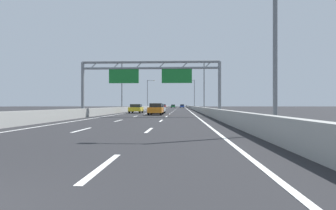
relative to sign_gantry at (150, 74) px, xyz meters
The scene contains 52 objects.
ground_plane 70.28m from the sign_gantry, 90.00° to the left, with size 260.00×260.00×0.00m, color #262628.
lane_dash_left_1 18.13m from the sign_gantry, 95.89° to the right, with size 0.16×3.00×0.01m, color white.
lane_dash_left_2 9.83m from the sign_gantry, 102.08° to the right, with size 0.16×3.00×0.01m, color white.
lane_dash_left_3 5.16m from the sign_gantry, 161.13° to the left, with size 0.16×3.00×0.01m, color white.
lane_dash_left_4 10.89m from the sign_gantry, 100.57° to the left, with size 0.16×3.00×0.01m, color white.
lane_dash_left_5 19.30m from the sign_gantry, 95.51° to the left, with size 0.16×3.00×0.01m, color white.
lane_dash_left_6 28.08m from the sign_gantry, 93.72° to the left, with size 0.16×3.00×0.01m, color white.
lane_dash_left_7 36.97m from the sign_gantry, 92.81° to the left, with size 0.16×3.00×0.01m, color white.
lane_dash_left_8 45.90m from the sign_gantry, 92.25° to the left, with size 0.16×3.00×0.01m, color white.
lane_dash_left_9 54.85m from the sign_gantry, 91.88° to the left, with size 0.16×3.00×0.01m, color white.
lane_dash_left_10 63.82m from the sign_gantry, 91.62° to the left, with size 0.16×3.00×0.01m, color white.
lane_dash_left_11 72.79m from the sign_gantry, 91.42° to the left, with size 0.16×3.00×0.01m, color white.
lane_dash_left_12 81.77m from the sign_gantry, 91.26° to the left, with size 0.16×3.00×0.01m, color white.
lane_dash_left_13 90.76m from the sign_gantry, 91.13° to the left, with size 0.16×3.00×0.01m, color white.
lane_dash_left_14 99.74m from the sign_gantry, 91.03° to the left, with size 0.16×3.00×0.01m, color white.
lane_dash_left_15 108.73m from the sign_gantry, 90.95° to the left, with size 0.16×3.00×0.01m, color white.
lane_dash_left_16 117.72m from the sign_gantry, 90.87° to the left, with size 0.16×3.00×0.01m, color white.
lane_dash_left_17 126.72m from the sign_gantry, 90.81° to the left, with size 0.16×3.00×0.01m, color white.
lane_dash_right_0 26.88m from the sign_gantry, 86.09° to the right, with size 0.16×3.00×0.01m, color white.
lane_dash_right_1 18.13m from the sign_gantry, 84.07° to the right, with size 0.16×3.00×0.01m, color white.
lane_dash_right_2 9.83m from the sign_gantry, 77.85° to the right, with size 0.16×3.00×0.01m, color white.
lane_dash_right_3 5.16m from the sign_gantry, 18.76° to the left, with size 0.16×3.00×0.01m, color white.
lane_dash_right_4 10.89m from the sign_gantry, 79.36° to the left, with size 0.16×3.00×0.01m, color white.
lane_dash_right_5 19.31m from the sign_gantry, 84.46° to the left, with size 0.16×3.00×0.01m, color white.
lane_dash_right_6 28.08m from the sign_gantry, 86.26° to the left, with size 0.16×3.00×0.01m, color white.
lane_dash_right_7 36.97m from the sign_gantry, 87.18° to the left, with size 0.16×3.00×0.01m, color white.
lane_dash_right_8 45.90m from the sign_gantry, 87.73° to the left, with size 0.16×3.00×0.01m, color white.
lane_dash_right_9 54.85m from the sign_gantry, 88.11° to the left, with size 0.16×3.00×0.01m, color white.
lane_dash_right_10 63.82m from the sign_gantry, 88.37° to the left, with size 0.16×3.00×0.01m, color white.
lane_dash_right_11 72.79m from the sign_gantry, 88.58° to the left, with size 0.16×3.00×0.01m, color white.
lane_dash_right_12 81.77m from the sign_gantry, 88.73° to the left, with size 0.16×3.00×0.01m, color white.
lane_dash_right_13 90.76m from the sign_gantry, 88.86° to the left, with size 0.16×3.00×0.01m, color white.
lane_dash_right_14 99.74m from the sign_gantry, 88.96° to the left, with size 0.16×3.00×0.01m, color white.
lane_dash_right_15 108.73m from the sign_gantry, 89.05° to the left, with size 0.16×3.00×0.01m, color white.
lane_dash_right_16 117.72m from the sign_gantry, 89.12° to the left, with size 0.16×3.00×0.01m, color white.
lane_dash_right_17 126.72m from the sign_gantry, 89.18° to the left, with size 0.16×3.00×0.01m, color white.
edge_line_left 58.55m from the sign_gantry, 95.16° to the left, with size 0.16×176.00×0.01m, color white.
edge_line_right 58.55m from the sign_gantry, 84.83° to the left, with size 0.16×176.00×0.01m, color white.
barrier_left 80.53m from the sign_gantry, 94.92° to the left, with size 0.45×220.00×0.95m.
barrier_right 80.53m from the sign_gantry, 85.07° to the left, with size 0.45×220.00×0.95m.
sign_gantry is the anchor object (origin of this frame).
streetlamp_right_near 20.87m from the sign_gantry, 69.01° to the right, with size 2.58×0.28×9.50m.
streetlamp_left_mid 22.63m from the sign_gantry, 109.26° to the left, with size 2.58×0.28×9.50m.
streetlamp_right_mid 22.63m from the sign_gantry, 70.72° to the left, with size 2.58×0.28×9.50m.
streetlamp_left_far 62.63m from the sign_gantry, 96.84° to the left, with size 2.58×0.28×9.50m.
streetlamp_right_far 62.63m from the sign_gantry, 83.15° to the left, with size 2.58×0.28×9.50m.
orange_car 6.90m from the sign_gantry, 88.70° to the left, with size 1.81×4.37×1.54m.
green_car 90.81m from the sign_gantry, 90.04° to the left, with size 1.80×4.12×1.44m.
red_car 87.91m from the sign_gantry, 92.50° to the left, with size 1.71×4.69×1.56m.
yellow_car 14.95m from the sign_gantry, 105.41° to the left, with size 1.87×4.20×1.45m.
blue_car 90.84m from the sign_gantry, 87.62° to the left, with size 1.82×4.15×1.50m.
silver_car 12.32m from the sign_gantry, 89.83° to the left, with size 1.83×4.50×1.48m.
Camera 1 is at (3.52, -2.71, 1.36)m, focal length 30.97 mm.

